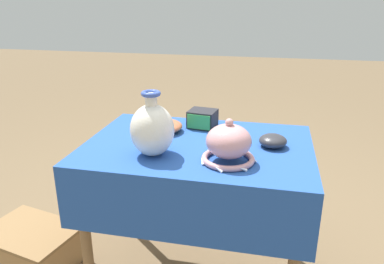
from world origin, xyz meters
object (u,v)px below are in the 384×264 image
at_px(bowl_shallow_terracotta, 164,126).
at_px(wooden_crate, 32,245).
at_px(vase_tall_bulbous, 152,129).
at_px(mosaic_tile_box, 202,119).
at_px(bowl_shallow_charcoal, 273,141).
at_px(vase_dome_bell, 229,145).

height_order(bowl_shallow_terracotta, wooden_crate, bowl_shallow_terracotta).
distance_m(vase_tall_bulbous, mosaic_tile_box, 0.39).
relative_size(bowl_shallow_charcoal, wooden_crate, 0.23).
xyz_separation_m(vase_dome_bell, bowl_shallow_terracotta, (-0.33, 0.26, -0.04)).
height_order(vase_tall_bulbous, bowl_shallow_terracotta, vase_tall_bulbous).
relative_size(mosaic_tile_box, bowl_shallow_charcoal, 1.22).
bearing_deg(vase_dome_bell, bowl_shallow_charcoal, 48.56).
bearing_deg(bowl_shallow_charcoal, vase_tall_bulbous, -158.11).
bearing_deg(vase_tall_bulbous, wooden_crate, 173.24).
distance_m(vase_dome_bell, mosaic_tile_box, 0.40).
distance_m(vase_tall_bulbous, wooden_crate, 0.97).
xyz_separation_m(vase_tall_bulbous, mosaic_tile_box, (0.13, 0.36, -0.07)).
bearing_deg(wooden_crate, mosaic_tile_box, 31.63).
distance_m(bowl_shallow_charcoal, wooden_crate, 1.29).
bearing_deg(wooden_crate, bowl_shallow_charcoal, 17.37).
bearing_deg(vase_dome_bell, bowl_shallow_terracotta, 141.06).
distance_m(vase_dome_bell, wooden_crate, 1.17).
xyz_separation_m(bowl_shallow_charcoal, wooden_crate, (-1.13, -0.10, -0.61)).
bearing_deg(mosaic_tile_box, bowl_shallow_terracotta, -139.63).
distance_m(vase_tall_bulbous, vase_dome_bell, 0.29).
xyz_separation_m(mosaic_tile_box, bowl_shallow_terracotta, (-0.16, -0.10, -0.01)).
xyz_separation_m(vase_dome_bell, wooden_crate, (-0.97, 0.08, -0.65)).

